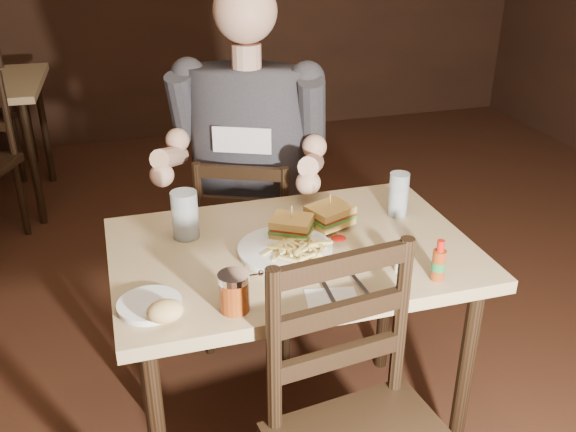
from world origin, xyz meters
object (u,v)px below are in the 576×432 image
object	(u,v)px
diner	(246,127)
glass_left	(185,215)
main_table	(293,274)
dinner_plate	(285,251)
glass_right	(398,194)
hot_sauce	(439,260)
chair_far	(252,247)
syrup_dispenser	(234,292)
side_plate	(150,306)

from	to	relation	value
diner	glass_left	distance (m)	0.53
main_table	dinner_plate	size ratio (longest dim) A/B	3.97
dinner_plate	glass_right	xyz separation A→B (m)	(0.42, 0.15, 0.06)
main_table	hot_sauce	size ratio (longest dim) A/B	8.94
main_table	chair_far	size ratio (longest dim) A/B	1.25
glass_right	hot_sauce	world-z (taller)	glass_right
syrup_dispenser	main_table	bearing A→B (deg)	48.76
side_plate	chair_far	bearing A→B (deg)	61.44
chair_far	glass_left	xyz separation A→B (m)	(-0.31, -0.48, 0.42)
glass_left	hot_sauce	distance (m)	0.76
dinner_plate	glass_left	distance (m)	0.33
main_table	glass_left	world-z (taller)	glass_left
side_plate	glass_left	bearing A→B (deg)	68.01
main_table	hot_sauce	bearing A→B (deg)	-40.64
dinner_plate	syrup_dispenser	world-z (taller)	syrup_dispenser
glass_left	hot_sauce	xyz separation A→B (m)	(0.62, -0.44, -0.01)
diner	syrup_dispenser	world-z (taller)	diner
hot_sauce	diner	bearing A→B (deg)	110.74
chair_far	side_plate	distance (m)	1.02
diner	glass_left	bearing A→B (deg)	-99.85
dinner_plate	syrup_dispenser	size ratio (longest dim) A/B	2.59
hot_sauce	chair_far	bearing A→B (deg)	108.53
glass_left	hot_sauce	bearing A→B (deg)	-35.09
side_plate	hot_sauce	bearing A→B (deg)	-5.79
glass_left	side_plate	xyz separation A→B (m)	(-0.14, -0.36, -0.07)
diner	side_plate	xyz separation A→B (m)	(-0.44, -0.79, -0.18)
chair_far	hot_sauce	bearing A→B (deg)	132.55
chair_far	side_plate	xyz separation A→B (m)	(-0.46, -0.84, 0.35)
main_table	chair_far	xyz separation A→B (m)	(0.02, 0.64, -0.25)
chair_far	glass_right	bearing A→B (deg)	149.55
syrup_dispenser	glass_left	bearing A→B (deg)	97.80
diner	dinner_plate	size ratio (longest dim) A/B	3.81
diner	chair_far	bearing A→B (deg)	90.00
glass_left	hot_sauce	size ratio (longest dim) A/B	1.25
glass_right	hot_sauce	bearing A→B (deg)	-99.30
hot_sauce	side_plate	xyz separation A→B (m)	(-0.77, 0.08, -0.05)
main_table	glass_left	size ratio (longest dim) A/B	7.18
chair_far	glass_left	distance (m)	0.71
main_table	hot_sauce	distance (m)	0.46
main_table	diner	size ratio (longest dim) A/B	1.04
chair_far	dinner_plate	xyz separation A→B (m)	(-0.05, -0.67, 0.35)
glass_right	hot_sauce	distance (m)	0.40
diner	syrup_dispenser	size ratio (longest dim) A/B	9.88
diner	hot_sauce	world-z (taller)	diner
dinner_plate	glass_left	bearing A→B (deg)	144.71
chair_far	side_plate	world-z (taller)	chair_far
main_table	glass_right	xyz separation A→B (m)	(0.39, 0.12, 0.17)
diner	glass_left	world-z (taller)	diner
chair_far	syrup_dispenser	bearing A→B (deg)	98.49
diner	glass_right	size ratio (longest dim) A/B	7.07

